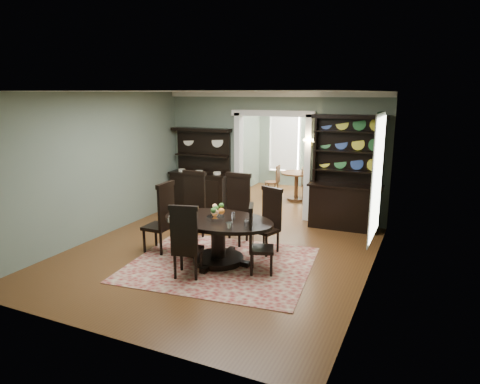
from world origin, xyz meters
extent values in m
cube|color=#573417|center=(0.00, 0.00, -0.01)|extent=(5.50, 6.00, 0.01)
cube|color=silver|center=(0.00, 0.00, 3.00)|extent=(5.50, 6.00, 0.01)
cube|color=slate|center=(-2.75, 0.00, 1.50)|extent=(0.01, 6.00, 3.00)
cube|color=slate|center=(2.75, 0.00, 1.50)|extent=(0.01, 6.00, 3.00)
cube|color=slate|center=(0.00, -3.00, 1.50)|extent=(5.50, 0.01, 3.00)
cube|color=slate|center=(-1.83, 3.00, 1.50)|extent=(1.85, 0.01, 3.00)
cube|color=slate|center=(1.83, 3.00, 1.50)|extent=(1.85, 0.01, 3.00)
cube|color=slate|center=(0.00, 3.00, 2.75)|extent=(1.80, 0.01, 0.50)
cube|color=white|center=(0.00, 2.95, 2.94)|extent=(5.50, 0.10, 0.12)
cube|color=#573417|center=(0.00, 4.75, -0.01)|extent=(3.50, 3.50, 0.01)
cube|color=silver|center=(0.00, 4.75, 3.00)|extent=(3.50, 3.50, 0.01)
cube|color=slate|center=(-1.75, 4.75, 1.50)|extent=(0.01, 3.50, 3.00)
cube|color=slate|center=(1.75, 4.75, 1.50)|extent=(0.01, 3.50, 3.00)
cube|color=slate|center=(0.00, 6.50, 1.50)|extent=(3.50, 0.01, 3.00)
cube|color=white|center=(-0.85, 6.45, 1.55)|extent=(1.05, 0.06, 2.20)
cube|color=white|center=(0.85, 6.45, 1.55)|extent=(1.05, 0.06, 2.20)
cube|color=white|center=(-0.90, 3.00, 1.25)|extent=(0.14, 0.25, 2.50)
cube|color=white|center=(0.90, 3.00, 1.25)|extent=(0.14, 0.25, 2.50)
cube|color=white|center=(0.00, 3.00, 2.50)|extent=(2.08, 0.25, 0.14)
cube|color=white|center=(2.74, 0.60, 1.60)|extent=(0.02, 1.10, 2.00)
cube|color=white|center=(2.73, 0.60, 1.60)|extent=(0.01, 1.22, 2.12)
cube|color=black|center=(2.65, 1.28, 1.60)|extent=(0.10, 0.35, 2.10)
cube|color=gold|center=(0.95, 2.92, 1.85)|extent=(0.08, 0.05, 0.18)
sphere|color=#FFD88C|center=(0.85, 2.77, 1.93)|extent=(0.07, 0.07, 0.07)
sphere|color=#FFD88C|center=(1.05, 2.77, 1.93)|extent=(0.07, 0.07, 0.07)
cube|color=maroon|center=(0.29, -0.35, 0.01)|extent=(3.40, 2.99, 0.01)
ellipsoid|color=black|center=(0.20, -0.27, 0.78)|extent=(2.09, 1.36, 0.05)
cylinder|color=black|center=(0.20, -0.27, 0.75)|extent=(1.96, 1.96, 0.03)
cylinder|color=black|center=(0.20, -0.27, 0.41)|extent=(0.26, 0.26, 0.71)
cylinder|color=black|center=(0.20, -0.27, 0.05)|extent=(0.91, 0.91, 0.11)
cylinder|color=white|center=(0.18, -0.32, 0.84)|extent=(0.32, 0.32, 0.06)
cube|color=black|center=(-0.91, 0.59, 0.50)|extent=(0.52, 0.50, 0.06)
cube|color=black|center=(-0.91, 0.81, 0.93)|extent=(0.50, 0.07, 0.84)
cube|color=black|center=(-0.91, 0.81, 1.36)|extent=(0.54, 0.10, 0.09)
cylinder|color=black|center=(-1.12, 0.41, 0.25)|extent=(0.05, 0.05, 0.50)
cylinder|color=black|center=(-0.73, 0.39, 0.25)|extent=(0.05, 0.05, 0.50)
cylinder|color=black|center=(-1.10, 0.79, 0.25)|extent=(0.05, 0.05, 0.50)
cylinder|color=black|center=(-0.71, 0.78, 0.25)|extent=(0.05, 0.05, 0.50)
cube|color=black|center=(0.03, 0.76, 0.50)|extent=(0.51, 0.49, 0.07)
cube|color=black|center=(0.02, 0.98, 0.93)|extent=(0.50, 0.07, 0.85)
cube|color=black|center=(0.02, 0.98, 1.37)|extent=(0.54, 0.09, 0.09)
cylinder|color=black|center=(-0.16, 0.56, 0.25)|extent=(0.05, 0.05, 0.50)
cylinder|color=black|center=(0.23, 0.57, 0.25)|extent=(0.05, 0.05, 0.50)
cylinder|color=black|center=(-0.17, 0.95, 0.25)|extent=(0.05, 0.05, 0.50)
cylinder|color=black|center=(0.22, 0.96, 0.25)|extent=(0.05, 0.05, 0.50)
cube|color=black|center=(0.79, 0.53, 0.44)|extent=(0.55, 0.54, 0.06)
cube|color=black|center=(0.85, 0.71, 0.82)|extent=(0.43, 0.18, 0.74)
cube|color=black|center=(0.85, 0.71, 1.20)|extent=(0.47, 0.21, 0.08)
cylinder|color=black|center=(0.57, 0.42, 0.22)|extent=(0.05, 0.05, 0.44)
cylinder|color=black|center=(0.90, 0.31, 0.22)|extent=(0.05, 0.05, 0.44)
cylinder|color=black|center=(0.68, 0.74, 0.22)|extent=(0.05, 0.05, 0.44)
cylinder|color=black|center=(1.00, 0.64, 0.22)|extent=(0.05, 0.05, 0.44)
cube|color=black|center=(-1.11, -0.25, 0.48)|extent=(0.46, 0.48, 0.06)
cube|color=black|center=(-0.90, -0.25, 0.90)|extent=(0.05, 0.48, 0.82)
cube|color=black|center=(-0.90, -0.25, 1.32)|extent=(0.08, 0.53, 0.08)
cylinder|color=black|center=(-1.30, -0.07, 0.24)|extent=(0.05, 0.05, 0.48)
cylinder|color=black|center=(-1.29, -0.44, 0.24)|extent=(0.05, 0.05, 0.48)
cylinder|color=black|center=(-0.92, -0.06, 0.24)|extent=(0.05, 0.05, 0.48)
cylinder|color=black|center=(-0.92, -0.44, 0.24)|extent=(0.05, 0.05, 0.48)
cube|color=black|center=(1.08, -0.38, 0.42)|extent=(0.52, 0.53, 0.05)
cube|color=black|center=(0.91, -0.44, 0.78)|extent=(0.19, 0.41, 0.71)
cube|color=black|center=(0.91, -0.44, 1.14)|extent=(0.22, 0.45, 0.07)
cylinder|color=black|center=(1.29, -0.47, 0.21)|extent=(0.05, 0.05, 0.42)
cylinder|color=black|center=(1.17, -0.17, 0.21)|extent=(0.05, 0.05, 0.42)
cylinder|color=black|center=(0.98, -0.59, 0.21)|extent=(0.05, 0.05, 0.42)
cylinder|color=black|center=(0.87, -0.28, 0.21)|extent=(0.05, 0.05, 0.42)
cube|color=black|center=(0.02, -1.00, 0.45)|extent=(0.54, 0.53, 0.06)
cube|color=black|center=(0.07, -1.19, 0.83)|extent=(0.44, 0.16, 0.76)
cube|color=black|center=(0.07, -1.19, 1.22)|extent=(0.49, 0.19, 0.08)
cylinder|color=black|center=(0.14, -0.78, 0.22)|extent=(0.05, 0.05, 0.45)
cylinder|color=black|center=(-0.20, -0.88, 0.22)|extent=(0.05, 0.05, 0.45)
cylinder|color=black|center=(0.23, -1.12, 0.22)|extent=(0.05, 0.05, 0.45)
cylinder|color=black|center=(-0.11, -1.21, 0.22)|extent=(0.05, 0.05, 0.45)
cube|color=black|center=(-1.87, 2.72, 0.47)|extent=(1.51, 0.54, 0.94)
cube|color=black|center=(-1.87, 2.72, 0.96)|extent=(1.61, 0.59, 0.05)
cube|color=black|center=(-1.87, 2.92, 1.52)|extent=(1.50, 0.10, 1.11)
cube|color=black|center=(-1.87, 2.83, 1.41)|extent=(1.46, 0.29, 0.04)
cube|color=black|center=(-1.87, 2.81, 2.07)|extent=(1.60, 0.35, 0.08)
cube|color=black|center=(1.85, 2.68, 0.48)|extent=(1.53, 0.60, 0.97)
cube|color=black|center=(1.85, 2.68, 0.98)|extent=(1.64, 0.65, 0.04)
cube|color=black|center=(1.85, 2.89, 1.72)|extent=(1.51, 0.12, 1.46)
cube|color=black|center=(1.12, 2.78, 1.72)|extent=(0.06, 0.28, 1.51)
cube|color=black|center=(2.58, 2.78, 1.72)|extent=(0.06, 0.28, 1.51)
cube|color=black|center=(1.85, 2.76, 2.48)|extent=(1.63, 0.41, 0.09)
cube|color=black|center=(1.85, 2.78, 1.29)|extent=(1.52, 0.34, 0.03)
cube|color=black|center=(1.85, 2.78, 1.72)|extent=(1.52, 0.34, 0.03)
cube|color=black|center=(1.85, 2.78, 2.15)|extent=(1.52, 0.34, 0.03)
cylinder|color=#522C17|center=(0.11, 4.68, 0.78)|extent=(0.87, 0.87, 0.04)
cylinder|color=#522C17|center=(0.11, 4.68, 0.40)|extent=(0.11, 0.11, 0.76)
cylinder|color=#522C17|center=(0.11, 4.68, 0.03)|extent=(0.48, 0.48, 0.07)
cylinder|color=#522C17|center=(-0.62, 4.67, 0.45)|extent=(0.40, 0.40, 0.04)
cube|color=#522C17|center=(-0.44, 4.68, 0.71)|extent=(0.05, 0.36, 0.50)
cylinder|color=#522C17|center=(-0.77, 4.80, 0.23)|extent=(0.04, 0.04, 0.45)
cylinder|color=#522C17|center=(-0.75, 4.52, 0.23)|extent=(0.04, 0.04, 0.45)
cylinder|color=#522C17|center=(-0.49, 4.82, 0.23)|extent=(0.04, 0.04, 0.45)
cylinder|color=#522C17|center=(-0.47, 4.54, 0.23)|extent=(0.04, 0.04, 0.45)
cylinder|color=#522C17|center=(0.48, 4.63, 0.45)|extent=(0.40, 0.40, 0.04)
cube|color=#522C17|center=(0.30, 4.59, 0.70)|extent=(0.12, 0.36, 0.50)
cylinder|color=#522C17|center=(0.65, 4.53, 0.23)|extent=(0.04, 0.04, 0.45)
cylinder|color=#522C17|center=(0.58, 4.81, 0.23)|extent=(0.04, 0.04, 0.45)
cylinder|color=#522C17|center=(0.38, 4.46, 0.23)|extent=(0.04, 0.04, 0.45)
cylinder|color=#522C17|center=(0.30, 4.73, 0.23)|extent=(0.04, 0.04, 0.45)
camera|label=1|loc=(3.55, -6.68, 2.98)|focal=32.00mm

